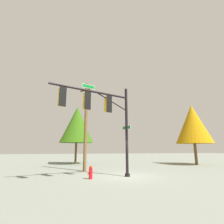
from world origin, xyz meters
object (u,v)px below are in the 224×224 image
object	(u,v)px
fire_hydrant	(91,172)
tree_mid	(77,124)
utility_pole	(86,124)
signal_pole_assembly	(100,110)
tree_near	(193,124)

from	to	relation	value
fire_hydrant	tree_mid	xyz separation A→B (m)	(0.70, -11.77, 4.70)
tree_mid	utility_pole	bearing A→B (deg)	94.69
signal_pole_assembly	tree_mid	bearing A→B (deg)	-84.38
signal_pole_assembly	fire_hydrant	distance (m)	4.17
fire_hydrant	tree_mid	size ratio (longest dim) A/B	0.11
tree_near	signal_pole_assembly	bearing A→B (deg)	30.33
utility_pole	tree_mid	bearing A→B (deg)	-85.31
signal_pole_assembly	tree_near	bearing A→B (deg)	-149.67
signal_pole_assembly	tree_mid	size ratio (longest dim) A/B	0.86
utility_pole	tree_near	size ratio (longest dim) A/B	1.08
tree_near	tree_mid	world-z (taller)	tree_near
utility_pole	signal_pole_assembly	bearing A→B (deg)	97.15
utility_pole	tree_mid	distance (m)	7.58
tree_near	tree_mid	distance (m)	15.13
tree_mid	tree_near	bearing A→B (deg)	163.76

